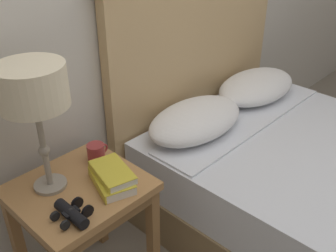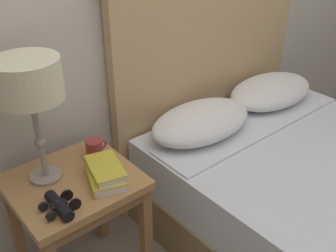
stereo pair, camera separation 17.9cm
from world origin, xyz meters
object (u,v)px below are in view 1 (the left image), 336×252
(bed, at_px, (330,193))
(book_stacked_on_top, at_px, (112,172))
(coffee_mug, at_px, (96,153))
(book_on_nightstand, at_px, (111,180))
(nightstand, at_px, (81,204))
(table_lamp, at_px, (33,90))
(binoculars_pair, at_px, (72,213))

(bed, bearing_deg, book_stacked_on_top, 149.35)
(book_stacked_on_top, bearing_deg, coffee_mug, 72.88)
(bed, distance_m, book_stacked_on_top, 1.15)
(book_on_nightstand, bearing_deg, nightstand, 137.41)
(nightstand, xyz_separation_m, table_lamp, (-0.08, 0.08, 0.52))
(table_lamp, xyz_separation_m, coffee_mug, (0.23, 0.00, -0.38))
(nightstand, distance_m, binoculars_pair, 0.22)
(bed, height_order, binoculars_pair, bed)
(table_lamp, bearing_deg, book_on_nightstand, -44.48)
(bed, relative_size, coffee_mug, 19.78)
(table_lamp, xyz_separation_m, book_stacked_on_top, (0.18, -0.17, -0.37))
(book_stacked_on_top, height_order, coffee_mug, coffee_mug)
(coffee_mug, bearing_deg, bed, -39.38)
(binoculars_pair, bearing_deg, book_on_nightstand, 12.04)
(table_lamp, distance_m, binoculars_pair, 0.46)
(book_on_nightstand, distance_m, book_stacked_on_top, 0.04)
(book_on_nightstand, bearing_deg, binoculars_pair, -167.96)
(table_lamp, bearing_deg, binoculars_pair, -102.21)
(binoculars_pair, bearing_deg, table_lamp, 77.79)
(book_on_nightstand, xyz_separation_m, coffee_mug, (0.06, 0.17, 0.02))
(book_stacked_on_top, xyz_separation_m, binoculars_pair, (-0.23, -0.05, -0.03))
(table_lamp, relative_size, book_stacked_on_top, 2.24)
(book_stacked_on_top, bearing_deg, bed, -30.65)
(bed, height_order, book_on_nightstand, bed)
(binoculars_pair, relative_size, coffee_mug, 1.54)
(nightstand, height_order, binoculars_pair, binoculars_pair)
(coffee_mug, bearing_deg, book_on_nightstand, -109.26)
(book_on_nightstand, distance_m, coffee_mug, 0.18)
(binoculars_pair, bearing_deg, nightstand, 47.87)
(bed, xyz_separation_m, book_on_nightstand, (-0.95, 0.55, 0.32))
(binoculars_pair, bearing_deg, book_stacked_on_top, 12.14)
(bed, xyz_separation_m, coffee_mug, (-0.88, 0.73, 0.34))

